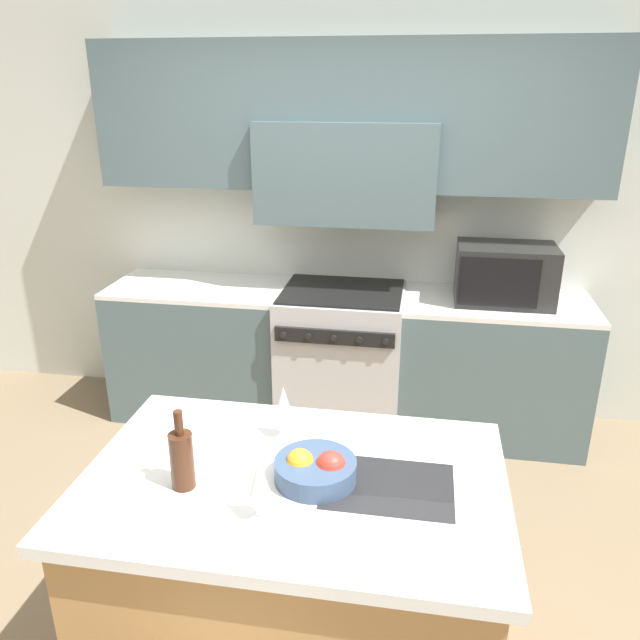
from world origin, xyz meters
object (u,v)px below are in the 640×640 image
microwave (505,274)px  fruit_bowl (316,469)px  range_stove (341,358)px  wine_glass_near (259,479)px  wine_bottle (182,458)px  wine_glass_far (283,403)px

microwave → fruit_bowl: bearing=-112.1°
range_stove → wine_glass_near: 2.27m
fruit_bowl → wine_bottle: bearing=-165.5°
wine_glass_near → wine_glass_far: bearing=94.0°
microwave → fruit_bowl: 2.14m
wine_glass_far → fruit_bowl: 0.31m
microwave → wine_glass_near: size_ratio=2.73×
microwave → wine_bottle: size_ratio=2.04×
wine_glass_far → fruit_bowl: size_ratio=0.76×
range_stove → wine_bottle: 2.16m
wine_bottle → microwave: bearing=59.6°
wine_glass_near → range_stove: bearing=91.2°
range_stove → wine_bottle: (-0.25, -2.07, 0.55)m
wine_bottle → wine_glass_near: bearing=-21.9°
wine_glass_near → wine_glass_far: (-0.03, 0.47, 0.00)m
wine_glass_near → fruit_bowl: 0.28m
wine_glass_far → fruit_bowl: (0.17, -0.25, -0.10)m
range_stove → wine_glass_near: size_ratio=4.43×
wine_bottle → wine_glass_near: (0.29, -0.12, 0.04)m
wine_glass_near → wine_glass_far: 0.47m
range_stove → wine_glass_far: wine_glass_far is taller
range_stove → wine_glass_far: size_ratio=4.43×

